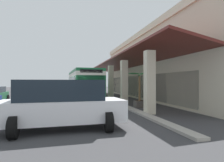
% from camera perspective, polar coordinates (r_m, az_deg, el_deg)
% --- Properties ---
extents(ground, '(120.00, 120.00, 0.00)m').
position_cam_1_polar(ground, '(21.27, 9.75, -5.39)').
color(ground, '#38383A').
extents(curb_strip, '(32.26, 0.50, 0.12)m').
position_cam_1_polar(curb_strip, '(21.97, -1.69, -5.07)').
color(curb_strip, '#9E998E').
rests_on(curb_strip, ground).
extents(plaza_building, '(27.18, 15.86, 7.41)m').
position_cam_1_polar(plaza_building, '(25.60, 20.02, 3.80)').
color(plaza_building, beige).
rests_on(plaza_building, ground).
extents(transit_bus, '(11.32, 3.19, 3.34)m').
position_cam_1_polar(transit_bus, '(22.03, -8.45, -0.39)').
color(transit_bus, '#196638').
rests_on(transit_bus, ground).
extents(parked_suv_white, '(2.88, 4.90, 1.97)m').
position_cam_1_polar(parked_suv_white, '(8.09, -14.34, -6.47)').
color(parked_suv_white, silver).
rests_on(parked_suv_white, ground).
extents(pedestrian, '(0.53, 0.50, 1.61)m').
position_cam_1_polar(pedestrian, '(12.94, -16.31, -4.67)').
color(pedestrian, '#38383D').
rests_on(pedestrian, ground).
extents(potted_palm, '(1.71, 1.75, 2.59)m').
position_cam_1_polar(potted_palm, '(14.68, 8.07, -4.81)').
color(potted_palm, '#4C4742').
rests_on(potted_palm, ground).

